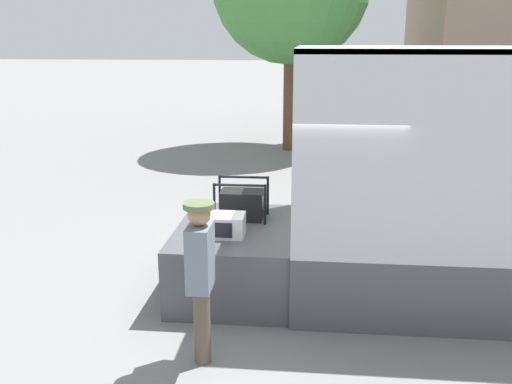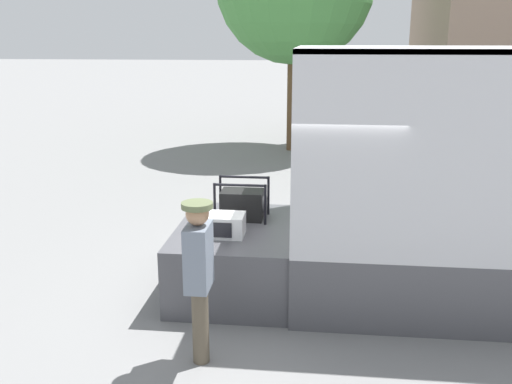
% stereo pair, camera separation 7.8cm
% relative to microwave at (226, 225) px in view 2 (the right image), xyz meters
% --- Properties ---
extents(ground_plane, '(160.00, 160.00, 0.00)m').
position_rel_microwave_xyz_m(ground_plane, '(0.87, 0.39, -1.05)').
color(ground_plane, gray).
extents(tailgate_deck, '(1.59, 2.21, 0.90)m').
position_rel_microwave_xyz_m(tailgate_deck, '(0.07, 0.39, -0.59)').
color(tailgate_deck, '#4C4C51').
rests_on(tailgate_deck, ground).
extents(microwave, '(0.47, 0.42, 0.29)m').
position_rel_microwave_xyz_m(microwave, '(0.00, 0.00, 0.00)').
color(microwave, white).
rests_on(microwave, tailgate_deck).
extents(portable_generator, '(0.74, 0.50, 0.57)m').
position_rel_microwave_xyz_m(portable_generator, '(0.13, 0.74, 0.07)').
color(portable_generator, black).
rests_on(portable_generator, tailgate_deck).
extents(worker_person, '(0.32, 0.44, 1.80)m').
position_rel_microwave_xyz_m(worker_person, '(-0.04, -1.54, 0.07)').
color(worker_person, brown).
rests_on(worker_person, ground).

